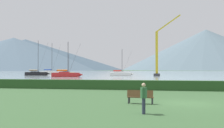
% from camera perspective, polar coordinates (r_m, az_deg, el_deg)
% --- Properties ---
extents(ground_plane, '(1000.00, 1000.00, 0.00)m').
position_cam_1_polar(ground_plane, '(19.28, 15.71, -8.17)').
color(ground_plane, '#385B33').
extents(harbor_water, '(320.00, 246.00, 0.00)m').
position_cam_1_polar(harbor_water, '(156.07, 10.97, -1.85)').
color(harbor_water, '#8C9EA3').
rests_on(harbor_water, ground_plane).
extents(hedge_line, '(80.00, 1.20, 1.09)m').
position_cam_1_polar(hedge_line, '(30.15, 13.73, -4.53)').
color(hedge_line, '#284C23').
rests_on(hedge_line, ground_plane).
extents(sailboat_slip_0, '(8.18, 3.39, 8.83)m').
position_cam_1_polar(sailboat_slip_0, '(87.42, 1.87, -2.13)').
color(sailboat_slip_0, white).
rests_on(sailboat_slip_0, harbor_water).
extents(sailboat_slip_2, '(6.57, 3.63, 7.72)m').
position_cam_1_polar(sailboat_slip_2, '(103.48, -9.53, -2.01)').
color(sailboat_slip_2, gold).
rests_on(sailboat_slip_2, harbor_water).
extents(sailboat_slip_7, '(9.13, 3.96, 10.16)m').
position_cam_1_polar(sailboat_slip_7, '(77.49, -9.89, -2.21)').
color(sailboat_slip_7, red).
rests_on(sailboat_slip_7, harbor_water).
extents(sailboat_slip_8, '(9.32, 4.19, 13.30)m').
position_cam_1_polar(sailboat_slip_8, '(115.72, -13.14, -1.77)').
color(sailboat_slip_8, white).
rests_on(sailboat_slip_8, harbor_water).
extents(sailboat_slip_9, '(8.69, 4.31, 12.29)m').
position_cam_1_polar(sailboat_slip_9, '(96.35, -15.99, -1.95)').
color(sailboat_slip_9, black).
rests_on(sailboat_slip_9, harbor_water).
extents(park_bench_near_path, '(1.82, 0.66, 0.95)m').
position_cam_1_polar(park_bench_near_path, '(18.27, 6.14, -6.91)').
color(park_bench_near_path, brown).
rests_on(park_bench_near_path, ground_plane).
extents(person_seated_viewer, '(0.36, 0.56, 1.65)m').
position_cam_1_polar(person_seated_viewer, '(14.28, 6.86, -6.81)').
color(person_seated_viewer, '#2D3347').
rests_on(person_seated_viewer, ground_plane).
extents(dock_crane, '(8.54, 2.00, 19.69)m').
position_cam_1_polar(dock_crane, '(86.41, 9.87, 1.85)').
color(dock_crane, '#333338').
rests_on(dock_crane, ground_plane).
extents(distant_hill_west_ridge, '(305.79, 305.79, 47.98)m').
position_cam_1_polar(distant_hill_west_ridge, '(432.40, -18.19, 1.93)').
color(distant_hill_west_ridge, '#425666').
rests_on(distant_hill_west_ridge, ground_plane).
extents(distant_hill_central_peak, '(296.64, 296.64, 47.92)m').
position_cam_1_polar(distant_hill_central_peak, '(415.56, -20.50, 2.06)').
color(distant_hill_central_peak, '#4C6070').
rests_on(distant_hill_central_peak, ground_plane).
extents(distant_hill_east_ridge, '(267.02, 267.02, 64.63)m').
position_cam_1_polar(distant_hill_east_ridge, '(445.72, 19.64, 2.93)').
color(distant_hill_east_ridge, slate).
rests_on(distant_hill_east_ridge, ground_plane).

